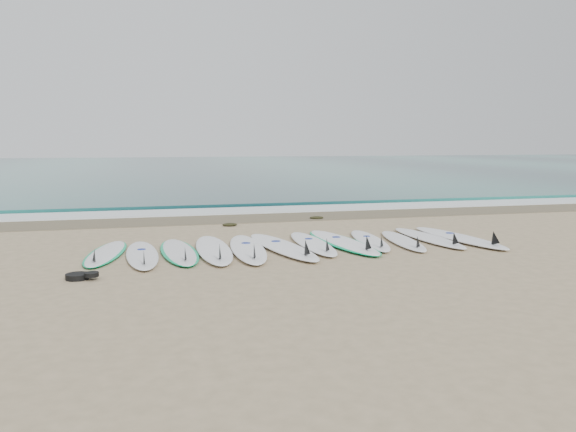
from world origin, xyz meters
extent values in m
plane|color=tan|center=(0.00, 0.00, 0.00)|extent=(120.00, 120.00, 0.00)
cube|color=#1C5B58|center=(0.00, 32.50, 0.01)|extent=(120.00, 55.00, 0.03)
cube|color=brown|center=(0.00, 4.10, 0.01)|extent=(120.00, 1.80, 0.01)
cube|color=silver|center=(0.00, 5.50, 0.02)|extent=(120.00, 1.40, 0.04)
cube|color=#1C5B58|center=(0.00, 7.00, 0.05)|extent=(120.00, 1.00, 0.10)
ellipsoid|color=white|center=(-3.32, 0.13, 0.04)|extent=(0.79, 2.34, 0.07)
ellipsoid|color=#00B66A|center=(-3.32, 0.13, 0.03)|extent=(0.87, 2.37, 0.05)
cone|color=black|center=(-3.43, -0.70, 0.17)|extent=(0.23, 0.27, 0.24)
ellipsoid|color=white|center=(-2.72, -0.17, 0.04)|extent=(0.62, 2.53, 0.08)
cone|color=black|center=(-2.69, -1.09, 0.19)|extent=(0.22, 0.28, 0.27)
cylinder|color=navy|center=(-2.73, 0.07, 0.08)|extent=(0.15, 0.15, 0.01)
ellipsoid|color=silver|center=(-2.11, -0.05, 0.04)|extent=(0.65, 2.50, 0.08)
ellipsoid|color=#00B66A|center=(-2.11, -0.05, 0.04)|extent=(0.73, 2.52, 0.06)
cone|color=black|center=(-2.06, -0.95, 0.19)|extent=(0.22, 0.27, 0.26)
ellipsoid|color=white|center=(-1.51, -0.03, 0.05)|extent=(0.63, 2.81, 0.09)
cone|color=black|center=(-1.53, -1.05, 0.21)|extent=(0.24, 0.30, 0.30)
ellipsoid|color=white|center=(-0.92, -0.10, 0.05)|extent=(0.78, 2.84, 0.09)
cone|color=black|center=(-0.99, -1.12, 0.21)|extent=(0.26, 0.31, 0.30)
cylinder|color=navy|center=(-0.90, 0.17, 0.09)|extent=(0.17, 0.17, 0.01)
ellipsoid|color=white|center=(-0.29, -0.07, 0.05)|extent=(1.03, 2.96, 0.09)
cone|color=black|center=(-0.13, -1.12, 0.22)|extent=(0.29, 0.34, 0.31)
cylinder|color=navy|center=(-0.33, 0.20, 0.10)|extent=(0.19, 0.19, 0.01)
ellipsoid|color=white|center=(0.34, 0.11, 0.04)|extent=(0.60, 2.60, 0.08)
cone|color=black|center=(0.32, -0.83, 0.20)|extent=(0.22, 0.28, 0.28)
cylinder|color=navy|center=(0.34, 0.36, 0.09)|extent=(0.15, 0.15, 0.01)
ellipsoid|color=white|center=(0.92, 0.10, 0.05)|extent=(0.83, 2.84, 0.09)
ellipsoid|color=#00B66A|center=(0.92, 0.10, 0.04)|extent=(0.93, 2.87, 0.06)
cone|color=black|center=(1.01, -0.92, 0.21)|extent=(0.26, 0.32, 0.30)
cylinder|color=navy|center=(0.90, 0.37, 0.09)|extent=(0.18, 0.18, 0.01)
ellipsoid|color=white|center=(1.50, 0.17, 0.04)|extent=(0.85, 2.43, 0.08)
cone|color=black|center=(1.37, -0.69, 0.18)|extent=(0.24, 0.28, 0.25)
cylinder|color=navy|center=(1.54, 0.40, 0.08)|extent=(0.16, 0.16, 0.01)
ellipsoid|color=white|center=(2.10, -0.02, 0.04)|extent=(0.78, 2.34, 0.07)
cone|color=black|center=(1.99, -0.85, 0.17)|extent=(0.23, 0.27, 0.24)
ellipsoid|color=white|center=(2.72, 0.14, 0.04)|extent=(0.63, 2.55, 0.08)
cone|color=black|center=(2.75, -0.78, 0.19)|extent=(0.22, 0.28, 0.27)
ellipsoid|color=white|center=(3.30, -0.01, 0.05)|extent=(0.88, 2.84, 0.09)
cone|color=black|center=(3.41, -1.02, 0.21)|extent=(0.27, 0.32, 0.30)
cylinder|color=navy|center=(3.27, 0.26, 0.09)|extent=(0.18, 0.18, 0.01)
ellipsoid|color=black|center=(-0.79, 2.91, 0.03)|extent=(0.34, 0.26, 0.07)
ellipsoid|color=black|center=(1.48, 3.54, 0.03)|extent=(0.35, 0.27, 0.07)
cylinder|color=black|center=(-3.60, -1.53, 0.04)|extent=(0.32, 0.32, 0.08)
cylinder|color=black|center=(-3.40, -1.63, 0.08)|extent=(0.20, 0.20, 0.06)
camera|label=1|loc=(-2.62, -9.72, 1.92)|focal=35.00mm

